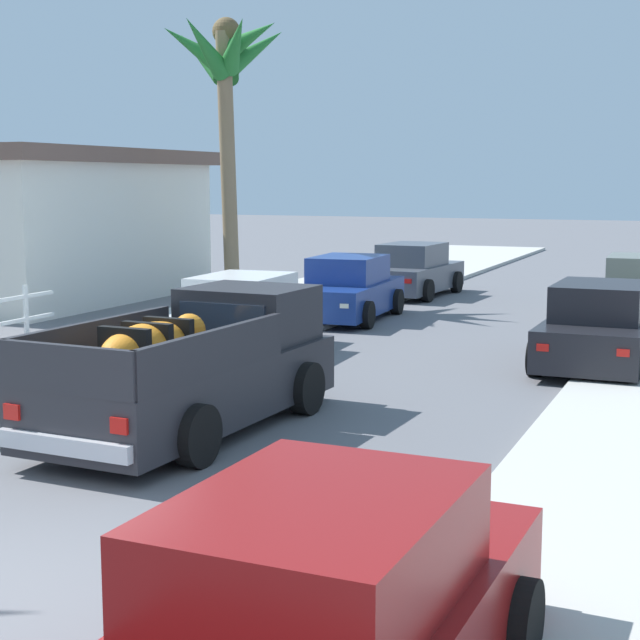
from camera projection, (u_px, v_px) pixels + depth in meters
ground_plane at (7, 591)px, 8.06m from camera, size 160.00×160.00×0.00m
sidewalk_left at (184, 335)px, 21.09m from camera, size 4.85×60.00×0.12m
curb_left at (226, 338)px, 20.69m from camera, size 0.16×60.00×0.10m
pickup_truck at (197, 369)px, 13.26m from camera, size 2.37×5.28×1.80m
car_left_near at (413, 271)px, 28.63m from camera, size 2.19×4.33×1.54m
car_right_near at (241, 318)px, 18.98m from camera, size 2.18×4.33×1.54m
car_left_mid at (323, 625)px, 5.87m from camera, size 2.09×4.29×1.54m
car_right_mid at (347, 290)px, 23.75m from camera, size 2.21×4.34×1.54m
car_left_far at (640, 289)px, 24.01m from camera, size 2.16×4.32×1.54m
car_right_far at (600, 328)px, 17.63m from camera, size 2.05×4.27×1.54m
palm_tree_left_mid at (225, 74)px, 26.05m from camera, size 3.74×4.00×7.63m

